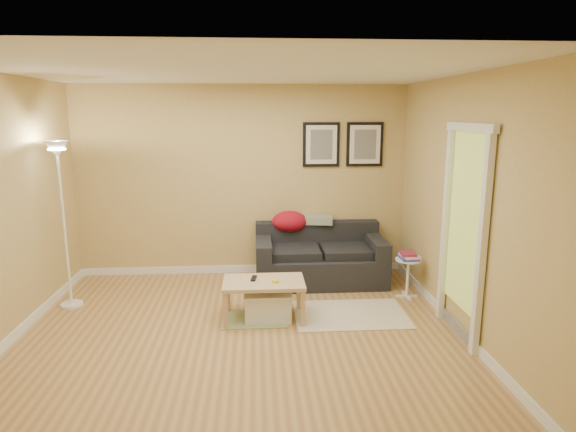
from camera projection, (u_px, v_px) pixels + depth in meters
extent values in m
plane|color=#B1884B|center=(240.00, 334.00, 5.00)|extent=(4.50, 4.50, 0.00)
plane|color=white|center=(234.00, 71.00, 4.46)|extent=(4.50, 4.50, 0.00)
plane|color=tan|center=(242.00, 181.00, 6.68)|extent=(4.50, 0.00, 4.50)
plane|color=tan|center=(226.00, 277.00, 2.78)|extent=(4.50, 0.00, 4.50)
plane|color=tan|center=(463.00, 207.00, 4.88)|extent=(0.00, 4.00, 4.00)
cube|color=white|center=(244.00, 269.00, 6.93)|extent=(4.50, 0.02, 0.10)
cube|color=white|center=(14.00, 336.00, 4.84)|extent=(0.02, 4.00, 0.10)
cube|color=white|center=(453.00, 323.00, 5.14)|extent=(0.02, 4.00, 0.10)
cube|color=beige|center=(350.00, 314.00, 5.47)|extent=(1.25, 0.85, 0.01)
cube|color=#668C4C|center=(255.00, 319.00, 5.35)|extent=(0.70, 0.50, 0.01)
cube|color=black|center=(254.00, 278.00, 5.33)|extent=(0.07, 0.17, 0.02)
cylinder|color=yellow|center=(275.00, 281.00, 5.22)|extent=(0.07, 0.07, 0.03)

